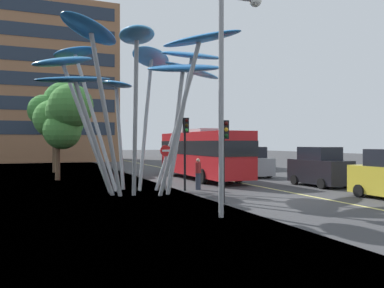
{
  "coord_description": "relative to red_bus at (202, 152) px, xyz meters",
  "views": [
    {
      "loc": [
        -10.63,
        -15.4,
        2.61
      ],
      "look_at": [
        -1.06,
        8.4,
        2.5
      ],
      "focal_mm": 37.76,
      "sensor_mm": 36.0,
      "label": 1
    }
  ],
  "objects": [
    {
      "name": "leaf_sculpture",
      "position": [
        -6.06,
        -5.82,
        4.46
      ],
      "size": [
        11.11,
        11.0,
        8.04
      ],
      "color": "#9EA0A5",
      "rests_on": "ground"
    },
    {
      "name": "backdrop_building",
      "position": [
        -12.11,
        35.35,
        8.78
      ],
      "size": [
        24.38,
        14.1,
        21.42
      ],
      "color": "#8E6042",
      "rests_on": "ground"
    },
    {
      "name": "tree_pavement_far",
      "position": [
        -8.83,
        10.93,
        3.28
      ],
      "size": [
        4.98,
        4.86,
        7.92
      ],
      "color": "brown",
      "rests_on": "ground"
    },
    {
      "name": "tree_pavement_near",
      "position": [
        -9.12,
        3.23,
        2.52
      ],
      "size": [
        3.97,
        4.7,
        6.6
      ],
      "color": "brown",
      "rests_on": "ground"
    },
    {
      "name": "pedestrian",
      "position": [
        -2.69,
        -5.64,
        -1.07
      ],
      "size": [
        0.34,
        0.34,
        1.72
      ],
      "color": "#2D3342",
      "rests_on": "ground"
    },
    {
      "name": "no_entry_sign",
      "position": [
        -4.43,
        -5.2,
        -0.3
      ],
      "size": [
        0.6,
        0.12,
        2.45
      ],
      "color": "gray",
      "rests_on": "ground"
    },
    {
      "name": "car_parked_far",
      "position": [
        4.24,
        0.83,
        -0.88
      ],
      "size": [
        2.04,
        4.43,
        2.26
      ],
      "color": "gray",
      "rests_on": "ground"
    },
    {
      "name": "traffic_light_kerb_near",
      "position": [
        -3.56,
        -10.62,
        0.64
      ],
      "size": [
        0.28,
        0.42,
        3.54
      ],
      "color": "black",
      "rests_on": "ground"
    },
    {
      "name": "car_side_street",
      "position": [
        4.61,
        8.09,
        -0.91
      ],
      "size": [
        2.08,
        4.33,
        2.18
      ],
      "color": "navy",
      "rests_on": "ground"
    },
    {
      "name": "street_lamp",
      "position": [
        -4.75,
        -13.47,
        3.09
      ],
      "size": [
        1.68,
        0.44,
        7.91
      ],
      "color": "gray",
      "rests_on": "ground"
    },
    {
      "name": "red_bus",
      "position": [
        0.0,
        0.0,
        0.0
      ],
      "size": [
        2.86,
        10.74,
        3.53
      ],
      "color": "red",
      "rests_on": "ground"
    },
    {
      "name": "traffic_light_kerb_far",
      "position": [
        -3.52,
        -5.86,
        0.9
      ],
      "size": [
        0.28,
        0.42,
        3.92
      ],
      "color": "black",
      "rests_on": "ground"
    },
    {
      "name": "ground",
      "position": [
        -1.33,
        -10.66,
        -1.98
      ],
      "size": [
        120.0,
        240.0,
        0.1
      ],
      "color": "#38383A"
    },
    {
      "name": "car_parked_mid",
      "position": [
        4.7,
        -6.66,
        -0.84
      ],
      "size": [
        1.92,
        4.01,
        2.33
      ],
      "color": "black",
      "rests_on": "ground"
    }
  ]
}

